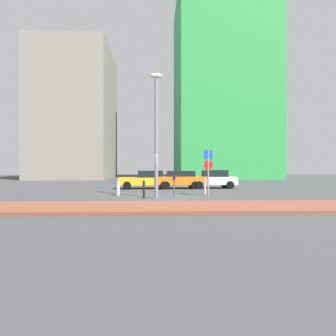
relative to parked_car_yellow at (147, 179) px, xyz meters
The scene contains 14 objects.
ground_plane 7.18m from the parked_car_yellow, 79.43° to the right, with size 120.00×120.00×0.00m, color #424244.
sidewalk_brick 12.43m from the parked_car_yellow, 83.94° to the right, with size 40.00×3.63×0.14m, color brown.
parked_car_yellow is the anchor object (origin of this frame).
parked_car_orange 2.73m from the parked_car_yellow, ahead, with size 4.39×2.26×1.48m.
parked_car_white 5.41m from the parked_car_yellow, ahead, with size 4.39×2.12×1.55m.
parking_sign_post 7.97m from the parked_car_yellow, 60.60° to the right, with size 0.59×0.18×2.83m.
parking_meter 7.56m from the parked_car_yellow, 76.55° to the right, with size 0.18×0.14×1.31m.
street_lamp 8.69m from the parked_car_yellow, 84.92° to the right, with size 0.70×0.36×7.12m.
traffic_bollard_near 6.56m from the parked_car_yellow, 52.92° to the right, with size 0.16×0.16×1.03m, color #B7B7BC.
traffic_bollard_mid 6.08m from the parked_car_yellow, 106.15° to the right, with size 0.16×0.16×0.97m, color #B7B7BC.
traffic_bollard_far 6.62m from the parked_car_yellow, 104.67° to the right, with size 0.15×0.15×0.89m, color #B7B7BC.
traffic_bollard_edge 8.06m from the parked_car_yellow, 90.00° to the right, with size 0.13×0.13×1.01m, color black.
building_colorful_midrise 31.79m from the parked_car_yellow, 65.19° to the left, with size 15.13×16.97×30.56m, color green.
building_under_construction 29.03m from the parked_car_yellow, 116.64° to the left, with size 11.50×14.95×20.70m, color gray.
Camera 1 is at (-0.67, -18.06, 1.73)m, focal length 32.16 mm.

